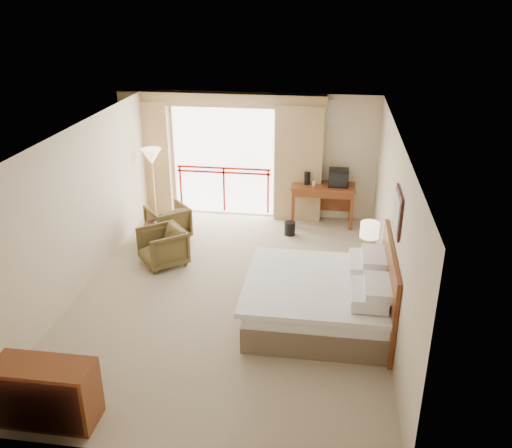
% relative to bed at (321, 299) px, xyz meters
% --- Properties ---
extents(floor, '(7.00, 7.00, 0.00)m').
position_rel_bed_xyz_m(floor, '(-1.50, 0.60, -0.38)').
color(floor, gray).
rests_on(floor, ground).
extents(ceiling, '(7.00, 7.00, 0.00)m').
position_rel_bed_xyz_m(ceiling, '(-1.50, 0.60, 2.32)').
color(ceiling, white).
rests_on(ceiling, wall_back).
extents(wall_back, '(5.00, 0.00, 5.00)m').
position_rel_bed_xyz_m(wall_back, '(-1.50, 4.10, 0.97)').
color(wall_back, beige).
rests_on(wall_back, ground).
extents(wall_front, '(5.00, 0.00, 5.00)m').
position_rel_bed_xyz_m(wall_front, '(-1.50, -2.90, 0.97)').
color(wall_front, beige).
rests_on(wall_front, ground).
extents(wall_left, '(0.00, 7.00, 7.00)m').
position_rel_bed_xyz_m(wall_left, '(-4.00, 0.60, 0.97)').
color(wall_left, beige).
rests_on(wall_left, ground).
extents(wall_right, '(0.00, 7.00, 7.00)m').
position_rel_bed_xyz_m(wall_right, '(1.00, 0.60, 0.97)').
color(wall_right, beige).
rests_on(wall_right, ground).
extents(balcony_door, '(2.40, 0.00, 2.40)m').
position_rel_bed_xyz_m(balcony_door, '(-2.30, 4.08, 0.82)').
color(balcony_door, white).
rests_on(balcony_door, wall_back).
extents(balcony_railing, '(2.09, 0.03, 1.02)m').
position_rel_bed_xyz_m(balcony_railing, '(-2.30, 4.06, 0.44)').
color(balcony_railing, '#AE130E').
rests_on(balcony_railing, wall_back).
extents(curtain_left, '(1.00, 0.26, 2.50)m').
position_rel_bed_xyz_m(curtain_left, '(-3.95, 3.95, 0.87)').
color(curtain_left, '#99774E').
rests_on(curtain_left, wall_back).
extents(curtain_right, '(1.00, 0.26, 2.50)m').
position_rel_bed_xyz_m(curtain_right, '(-0.65, 3.95, 0.87)').
color(curtain_right, '#99774E').
rests_on(curtain_right, wall_back).
extents(valance, '(4.40, 0.22, 0.28)m').
position_rel_bed_xyz_m(valance, '(-2.30, 3.98, 2.17)').
color(valance, '#99774E').
rests_on(valance, wall_back).
extents(hvac_vent, '(0.50, 0.04, 0.50)m').
position_rel_bed_xyz_m(hvac_vent, '(-0.20, 4.07, 1.97)').
color(hvac_vent, silver).
rests_on(hvac_vent, wall_back).
extents(bed, '(2.13, 2.06, 0.97)m').
position_rel_bed_xyz_m(bed, '(0.00, 0.00, 0.00)').
color(bed, brown).
rests_on(bed, floor).
extents(headboard, '(0.06, 2.10, 1.30)m').
position_rel_bed_xyz_m(headboard, '(0.96, 0.00, 0.27)').
color(headboard, '#5D2914').
rests_on(headboard, wall_right).
extents(framed_art, '(0.04, 0.72, 0.60)m').
position_rel_bed_xyz_m(framed_art, '(0.97, 0.00, 1.47)').
color(framed_art, black).
rests_on(framed_art, wall_right).
extents(nightstand, '(0.39, 0.46, 0.55)m').
position_rel_bed_xyz_m(nightstand, '(0.73, 1.23, -0.10)').
color(nightstand, '#5D2914').
rests_on(nightstand, floor).
extents(table_lamp, '(0.32, 0.32, 0.56)m').
position_rel_bed_xyz_m(table_lamp, '(0.73, 1.28, 0.61)').
color(table_lamp, tan).
rests_on(table_lamp, nightstand).
extents(phone, '(0.19, 0.15, 0.08)m').
position_rel_bed_xyz_m(phone, '(0.68, 1.08, 0.21)').
color(phone, black).
rests_on(phone, nightstand).
extents(desk, '(1.33, 0.64, 0.87)m').
position_rel_bed_xyz_m(desk, '(-0.10, 3.83, 0.30)').
color(desk, '#5D2914').
rests_on(desk, floor).
extents(tv, '(0.41, 0.32, 0.37)m').
position_rel_bed_xyz_m(tv, '(0.20, 3.76, 0.67)').
color(tv, black).
rests_on(tv, desk).
extents(coffee_maker, '(0.14, 0.14, 0.27)m').
position_rel_bed_xyz_m(coffee_maker, '(-0.45, 3.77, 0.62)').
color(coffee_maker, black).
rests_on(coffee_maker, desk).
extents(cup, '(0.07, 0.07, 0.10)m').
position_rel_bed_xyz_m(cup, '(-0.30, 3.72, 0.53)').
color(cup, white).
rests_on(cup, desk).
extents(wastebasket, '(0.25, 0.25, 0.28)m').
position_rel_bed_xyz_m(wastebasket, '(-0.73, 3.07, -0.24)').
color(wastebasket, black).
rests_on(wastebasket, floor).
extents(armchair_far, '(1.05, 1.05, 0.69)m').
position_rel_bed_xyz_m(armchair_far, '(-3.16, 2.58, -0.38)').
color(armchair_far, '#463819').
rests_on(armchair_far, floor).
extents(armchair_near, '(1.06, 1.06, 0.69)m').
position_rel_bed_xyz_m(armchair_near, '(-2.92, 1.45, -0.38)').
color(armchair_near, '#463819').
rests_on(armchair_near, floor).
extents(side_table, '(0.46, 0.46, 0.50)m').
position_rel_bed_xyz_m(side_table, '(-3.24, 2.08, -0.03)').
color(side_table, black).
rests_on(side_table, floor).
extents(book, '(0.26, 0.27, 0.02)m').
position_rel_bed_xyz_m(book, '(-3.24, 2.08, 0.13)').
color(book, white).
rests_on(book, side_table).
extents(floor_lamp, '(0.41, 0.41, 1.62)m').
position_rel_bed_xyz_m(floor_lamp, '(-3.67, 3.37, 1.02)').
color(floor_lamp, tan).
rests_on(floor_lamp, floor).
extents(dresser, '(1.16, 0.49, 0.78)m').
position_rel_bed_xyz_m(dresser, '(-3.08, -2.54, 0.01)').
color(dresser, '#5D2914').
rests_on(dresser, floor).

